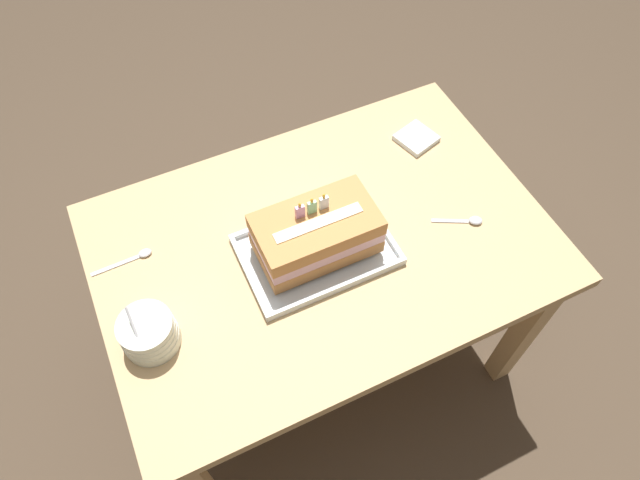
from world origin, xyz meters
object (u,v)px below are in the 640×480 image
at_px(bowl_stack, 149,333).
at_px(birthday_cake, 316,233).
at_px(foil_tray, 316,251).
at_px(serving_spoon_by_bowls, 137,256).
at_px(serving_spoon_near_tray, 471,221).
at_px(napkin_pile, 416,138).

bearing_deg(bowl_stack, birthday_cake, 7.59).
distance_m(foil_tray, serving_spoon_by_bowls, 0.45).
xyz_separation_m(birthday_cake, serving_spoon_near_tray, (0.40, -0.09, -0.08)).
bearing_deg(birthday_cake, serving_spoon_near_tray, -12.06).
xyz_separation_m(serving_spoon_by_bowls, napkin_pile, (0.83, 0.05, 0.00)).
bearing_deg(serving_spoon_by_bowls, foil_tray, -23.17).
distance_m(bowl_stack, napkin_pile, 0.91).
bearing_deg(serving_spoon_near_tray, bowl_stack, 178.11).
bearing_deg(serving_spoon_by_bowls, napkin_pile, 3.35).
distance_m(serving_spoon_near_tray, serving_spoon_by_bowls, 0.86).
relative_size(birthday_cake, bowl_stack, 2.17).
xyz_separation_m(serving_spoon_near_tray, napkin_pile, (0.02, 0.31, 0.00)).
bearing_deg(foil_tray, birthday_cake, 90.00).
bearing_deg(serving_spoon_by_bowls, birthday_cake, -23.16).
bearing_deg(serving_spoon_near_tray, serving_spoon_by_bowls, 162.15).
xyz_separation_m(birthday_cake, serving_spoon_by_bowls, (-0.41, 0.18, -0.08)).
distance_m(birthday_cake, bowl_stack, 0.44).
relative_size(foil_tray, bowl_stack, 2.78).
relative_size(bowl_stack, napkin_pile, 1.09).
relative_size(bowl_stack, serving_spoon_near_tray, 1.06).
height_order(foil_tray, serving_spoon_near_tray, foil_tray).
distance_m(birthday_cake, serving_spoon_by_bowls, 0.45).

